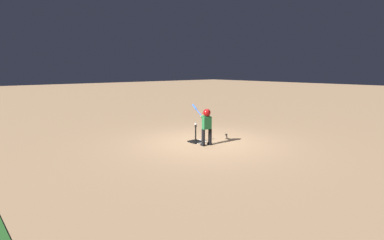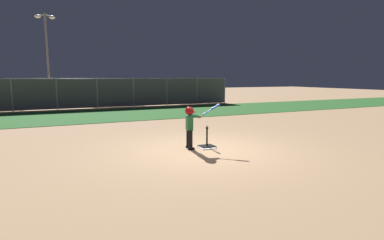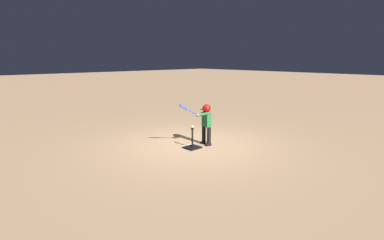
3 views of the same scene
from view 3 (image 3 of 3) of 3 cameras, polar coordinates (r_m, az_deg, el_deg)
ground_plane at (r=8.96m, az=-0.12°, el=-4.69°), size 90.00×90.00×0.00m
home_plate at (r=8.71m, az=-0.11°, el=-5.12°), size 0.46×0.46×0.02m
batting_tee at (r=8.59m, az=0.07°, el=-4.88°), size 0.43×0.39×0.59m
batter_child at (r=8.77m, az=2.59°, el=0.17°), size 1.03×0.39×1.29m
baseball at (r=8.45m, az=0.07°, el=-1.29°), size 0.07×0.07×0.07m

